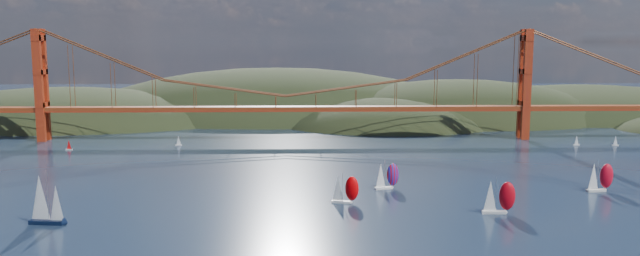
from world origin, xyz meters
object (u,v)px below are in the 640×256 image
(sloop_navy, at_px, (45,200))
(racer_0, at_px, (345,189))
(racer_1, at_px, (498,196))
(racer_2, at_px, (600,177))
(racer_rwb, at_px, (386,175))

(sloop_navy, distance_m, racer_0, 84.25)
(racer_0, height_order, racer_1, racer_1)
(racer_1, height_order, racer_2, racer_1)
(racer_2, bearing_deg, racer_1, -157.42)
(sloop_navy, relative_size, racer_1, 1.40)
(racer_0, relative_size, racer_2, 0.91)
(racer_0, relative_size, racer_1, 0.90)
(racer_0, distance_m, racer_1, 44.91)
(racer_0, height_order, racer_rwb, racer_rwb)
(racer_0, bearing_deg, racer_rwb, 63.13)
(racer_2, bearing_deg, racer_0, 179.60)
(racer_0, distance_m, racer_rwb, 23.72)
(racer_2, relative_size, racer_rwb, 1.08)
(racer_1, bearing_deg, racer_rwb, 136.03)
(sloop_navy, xyz_separation_m, racer_1, (124.98, 6.78, -1.55))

